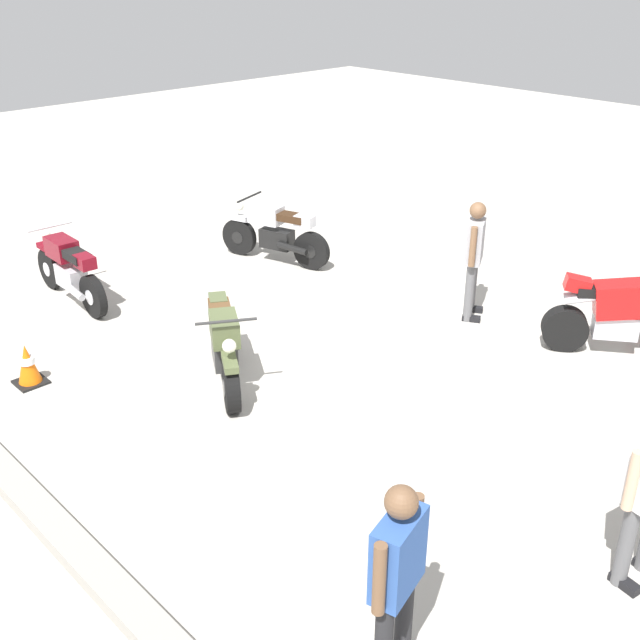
{
  "coord_description": "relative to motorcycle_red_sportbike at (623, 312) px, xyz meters",
  "views": [
    {
      "loc": [
        -6.04,
        6.61,
        4.81
      ],
      "look_at": [
        0.08,
        0.8,
        0.75
      ],
      "focal_mm": 43.07,
      "sensor_mm": 36.0,
      "label": 1
    }
  ],
  "objects": [
    {
      "name": "ground_plane",
      "position": [
        2.22,
        2.43,
        -0.59
      ],
      "size": [
        40.0,
        40.0,
        0.0
      ],
      "primitive_type": "plane",
      "color": "#B7B2A8"
    },
    {
      "name": "curb_edge",
      "position": [
        2.22,
        7.03,
        -0.52
      ],
      "size": [
        14.0,
        0.3,
        0.15
      ],
      "primitive_type": "cube",
      "color": "#9C978F",
      "rests_on": "ground"
    },
    {
      "name": "motorcycle_red_sportbike",
      "position": [
        0.0,
        0.0,
        0.0
      ],
      "size": [
        1.68,
        1.32,
        1.14
      ],
      "rotation": [
        0.0,
        0.0,
        3.78
      ],
      "color": "black",
      "rests_on": "ground"
    },
    {
      "name": "motorcycle_maroon_cruiser",
      "position": [
        6.48,
        4.43,
        -0.07
      ],
      "size": [
        2.09,
        0.7,
        1.09
      ],
      "rotation": [
        0.0,
        0.0,
        6.25
      ],
      "color": "black",
      "rests_on": "ground"
    },
    {
      "name": "motorcycle_olive_vintage",
      "position": [
        2.97,
        4.19,
        -0.11
      ],
      "size": [
        1.75,
        1.15,
        1.07
      ],
      "rotation": [
        0.0,
        0.0,
        2.6
      ],
      "color": "black",
      "rests_on": "ground"
    },
    {
      "name": "motorcycle_silver_cruiser",
      "position": [
        5.65,
        1.11,
        -0.07
      ],
      "size": [
        2.03,
        0.85,
        1.09
      ],
      "rotation": [
        0.0,
        0.0,
        0.3
      ],
      "color": "black",
      "rests_on": "ground"
    },
    {
      "name": "person_in_gray_shirt",
      "position": [
        2.04,
        0.48,
        0.39
      ],
      "size": [
        0.49,
        0.62,
        1.72
      ],
      "rotation": [
        0.0,
        0.0,
        3.66
      ],
      "color": "#59595B",
      "rests_on": "ground"
    },
    {
      "name": "person_in_blue_shirt",
      "position": [
        -1.31,
        5.93,
        0.38
      ],
      "size": [
        0.41,
        0.66,
        1.71
      ],
      "rotation": [
        0.0,
        0.0,
        0.27
      ],
      "color": "#262628",
      "rests_on": "ground"
    },
    {
      "name": "traffic_cone",
      "position": [
        4.59,
        5.99,
        -0.33
      ],
      "size": [
        0.36,
        0.36,
        0.53
      ],
      "color": "black",
      "rests_on": "ground"
    }
  ]
}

